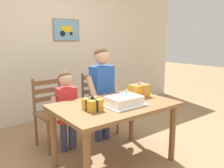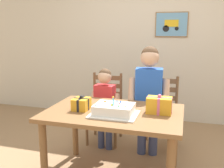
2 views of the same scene
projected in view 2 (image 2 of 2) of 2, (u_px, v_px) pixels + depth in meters
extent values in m
cube|color=beige|center=(146.00, 42.00, 4.26)|extent=(6.40, 0.08, 2.60)
cube|color=olive|center=(172.00, 25.00, 4.04)|extent=(0.51, 0.02, 0.39)
cube|color=#669EC6|center=(171.00, 25.00, 4.03)|extent=(0.48, 0.01, 0.36)
cube|color=gold|center=(172.00, 23.00, 4.02)|extent=(0.22, 0.01, 0.11)
cylinder|color=black|center=(166.00, 29.00, 4.07)|extent=(0.10, 0.01, 0.10)
cylinder|color=black|center=(177.00, 29.00, 4.02)|extent=(0.06, 0.01, 0.06)
cube|color=brown|center=(114.00, 113.00, 2.52)|extent=(1.33, 0.87, 0.04)
cylinder|color=brown|center=(44.00, 155.00, 2.42)|extent=(0.07, 0.07, 0.68)
cylinder|color=brown|center=(75.00, 128.00, 3.09)|extent=(0.07, 0.07, 0.68)
cylinder|color=brown|center=(174.00, 139.00, 2.77)|extent=(0.07, 0.07, 0.68)
cube|color=white|center=(114.00, 114.00, 2.40)|extent=(0.44, 0.34, 0.01)
cube|color=white|center=(114.00, 109.00, 2.39)|extent=(0.36, 0.26, 0.09)
cylinder|color=#33ADE5|center=(113.00, 102.00, 2.34)|extent=(0.01, 0.01, 0.07)
sphere|color=yellow|center=(113.00, 97.00, 2.33)|extent=(0.02, 0.02, 0.02)
sphere|color=red|center=(120.00, 104.00, 2.38)|extent=(0.01, 0.01, 0.01)
sphere|color=green|center=(119.00, 106.00, 2.31)|extent=(0.02, 0.02, 0.02)
sphere|color=blue|center=(117.00, 101.00, 2.47)|extent=(0.02, 0.02, 0.02)
sphere|color=orange|center=(105.00, 101.00, 2.45)|extent=(0.02, 0.02, 0.02)
sphere|color=blue|center=(121.00, 102.00, 2.44)|extent=(0.02, 0.02, 0.02)
sphere|color=yellow|center=(112.00, 105.00, 2.34)|extent=(0.02, 0.02, 0.02)
sphere|color=green|center=(96.00, 106.00, 2.32)|extent=(0.01, 0.01, 0.01)
sphere|color=orange|center=(125.00, 106.00, 2.30)|extent=(0.01, 0.01, 0.01)
cube|color=gold|center=(159.00, 105.00, 2.44)|extent=(0.23, 0.15, 0.15)
cube|color=#DB668E|center=(159.00, 105.00, 2.44)|extent=(0.24, 0.02, 0.16)
cube|color=#DB668E|center=(159.00, 105.00, 2.44)|extent=(0.02, 0.16, 0.16)
sphere|color=#DB668E|center=(160.00, 96.00, 2.42)|extent=(0.04, 0.04, 0.04)
cube|color=gold|center=(81.00, 104.00, 2.55)|extent=(0.15, 0.17, 0.11)
cube|color=black|center=(81.00, 104.00, 2.55)|extent=(0.16, 0.02, 0.12)
cube|color=black|center=(81.00, 104.00, 2.55)|extent=(0.02, 0.18, 0.12)
sphere|color=black|center=(81.00, 97.00, 2.54)|extent=(0.04, 0.04, 0.04)
cube|color=brown|center=(104.00, 110.00, 3.45)|extent=(0.45, 0.45, 0.04)
cylinder|color=brown|center=(115.00, 133.00, 3.28)|extent=(0.04, 0.04, 0.43)
cylinder|color=brown|center=(87.00, 130.00, 3.36)|extent=(0.04, 0.04, 0.43)
cylinder|color=brown|center=(121.00, 122.00, 3.64)|extent=(0.04, 0.04, 0.43)
cylinder|color=brown|center=(95.00, 120.00, 3.72)|extent=(0.04, 0.04, 0.43)
cylinder|color=brown|center=(121.00, 89.00, 3.54)|extent=(0.04, 0.04, 0.45)
cylinder|color=brown|center=(95.00, 88.00, 3.62)|extent=(0.04, 0.04, 0.45)
cube|color=brown|center=(108.00, 93.00, 3.60)|extent=(0.36, 0.05, 0.06)
cube|color=brown|center=(108.00, 86.00, 3.57)|extent=(0.36, 0.05, 0.06)
cube|color=brown|center=(108.00, 78.00, 3.55)|extent=(0.36, 0.05, 0.06)
cube|color=brown|center=(159.00, 114.00, 3.25)|extent=(0.44, 0.44, 0.04)
cylinder|color=brown|center=(172.00, 140.00, 3.06)|extent=(0.04, 0.04, 0.43)
cylinder|color=brown|center=(141.00, 136.00, 3.18)|extent=(0.04, 0.04, 0.43)
cylinder|color=brown|center=(175.00, 128.00, 3.41)|extent=(0.04, 0.04, 0.43)
cylinder|color=brown|center=(147.00, 125.00, 3.53)|extent=(0.04, 0.04, 0.43)
cylinder|color=brown|center=(177.00, 94.00, 3.31)|extent=(0.04, 0.04, 0.45)
cylinder|color=brown|center=(148.00, 91.00, 3.44)|extent=(0.04, 0.04, 0.45)
cube|color=brown|center=(162.00, 97.00, 3.39)|extent=(0.36, 0.04, 0.06)
cube|color=brown|center=(162.00, 89.00, 3.37)|extent=(0.36, 0.04, 0.06)
cube|color=brown|center=(163.00, 81.00, 3.34)|extent=(0.36, 0.04, 0.06)
cylinder|color=#38426B|center=(153.00, 135.00, 3.11)|extent=(0.11, 0.11, 0.50)
cylinder|color=#38426B|center=(142.00, 134.00, 3.13)|extent=(0.11, 0.11, 0.50)
cube|color=blue|center=(149.00, 92.00, 3.01)|extent=(0.32, 0.22, 0.57)
cylinder|color=tan|center=(166.00, 96.00, 2.94)|extent=(0.10, 0.24, 0.38)
cylinder|color=tan|center=(132.00, 94.00, 3.02)|extent=(0.10, 0.24, 0.38)
sphere|color=tan|center=(150.00, 57.00, 2.93)|extent=(0.21, 0.21, 0.21)
sphere|color=brown|center=(150.00, 55.00, 2.93)|extent=(0.20, 0.20, 0.20)
cylinder|color=#38426B|center=(109.00, 135.00, 3.26)|extent=(0.08, 0.08, 0.39)
cylinder|color=#38426B|center=(101.00, 133.00, 3.30)|extent=(0.08, 0.08, 0.39)
cube|color=red|center=(105.00, 103.00, 3.19)|extent=(0.25, 0.17, 0.45)
cylinder|color=tan|center=(115.00, 106.00, 3.12)|extent=(0.08, 0.19, 0.30)
cylinder|color=tan|center=(93.00, 103.00, 3.23)|extent=(0.08, 0.19, 0.30)
sphere|color=tan|center=(105.00, 77.00, 3.13)|extent=(0.17, 0.17, 0.17)
sphere|color=brown|center=(105.00, 75.00, 3.13)|extent=(0.16, 0.16, 0.16)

